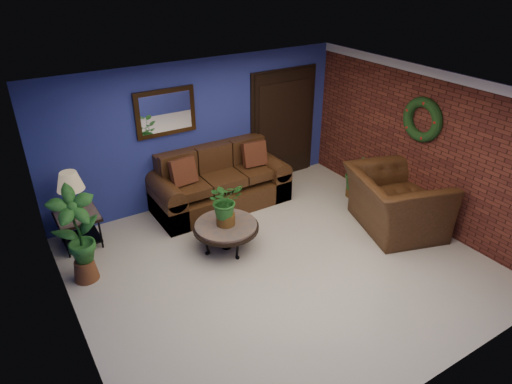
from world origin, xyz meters
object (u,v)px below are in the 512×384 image
end_table (78,221)px  armchair (395,202)px  side_chair (235,168)px  coffee_table (226,227)px  sofa (218,186)px  table_lamp (71,188)px

end_table → armchair: (4.45, -2.18, 0.05)m
side_chair → armchair: 2.81m
side_chair → armchair: size_ratio=0.71×
side_chair → armchair: (1.68, -2.25, -0.11)m
coffee_table → armchair: size_ratio=0.67×
coffee_table → end_table: (-1.86, 1.26, 0.06)m
sofa → coffee_table: bearing=-113.2°
end_table → side_chair: size_ratio=0.59×
coffee_table → table_lamp: 2.33m
table_lamp → side_chair: 2.80m
armchair → table_lamp: bearing=82.0°
coffee_table → side_chair: side_chair is taller
coffee_table → table_lamp: (-1.86, 1.26, 0.62)m
coffee_table → end_table: 2.24m
sofa → side_chair: (0.36, 0.04, 0.24)m
coffee_table → end_table: bearing=145.9°
table_lamp → side_chair: size_ratio=0.62×
sofa → side_chair: bearing=6.0°
table_lamp → armchair: 4.98m
coffee_table → side_chair: 1.63m
sofa → coffee_table: (-0.55, -1.30, 0.02)m
table_lamp → armchair: table_lamp is taller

